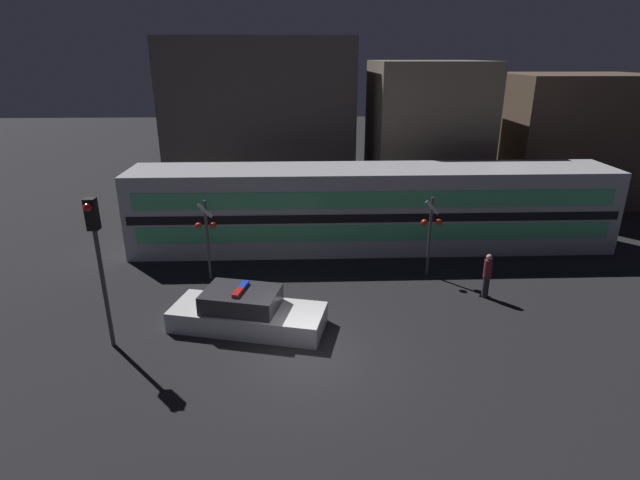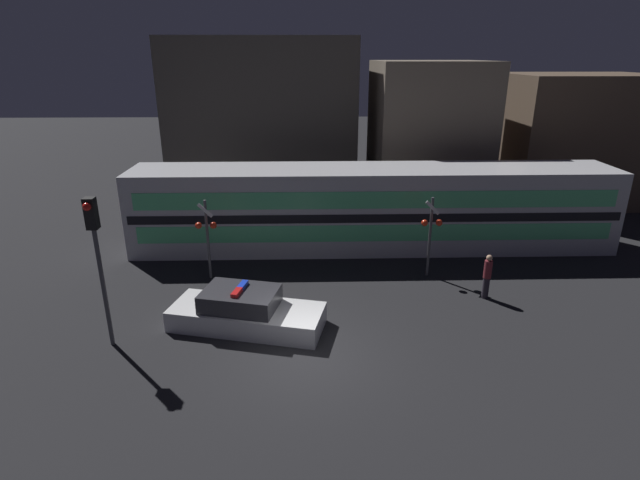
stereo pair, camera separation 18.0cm
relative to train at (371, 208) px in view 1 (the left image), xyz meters
The scene contains 10 objects.
ground_plane 9.61m from the train, 108.54° to the right, with size 120.00×120.00×0.00m, color black.
train is the anchor object (origin of this frame).
police_car 8.79m from the train, 124.87° to the right, with size 5.18×2.93×1.40m.
pedestrian 6.44m from the train, 56.83° to the right, with size 0.28×0.28×1.67m.
crossing_signal_near 3.84m from the train, 61.34° to the right, with size 0.82×0.31×3.22m.
crossing_signal_far 7.57m from the train, 153.64° to the right, with size 0.82×0.31×3.19m.
traffic_light_corner 12.14m from the train, 137.82° to the right, with size 0.30×0.46×4.63m.
building_left 11.03m from the train, 120.63° to the left, with size 10.62×6.95×9.23m.
building_center 8.46m from the train, 60.98° to the left, with size 6.08×6.51×7.99m.
building_right 15.44m from the train, 31.86° to the left, with size 8.33×6.82×7.28m.
Camera 1 is at (-0.15, -12.49, 8.31)m, focal length 28.00 mm.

